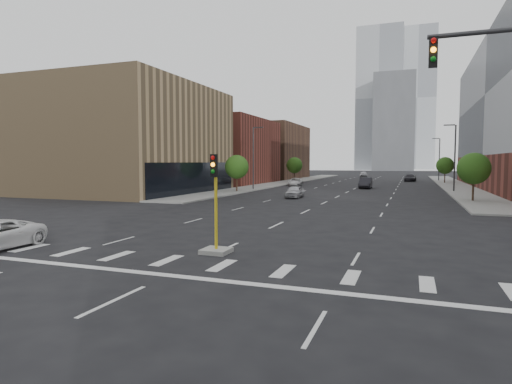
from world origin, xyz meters
The scene contains 22 objects.
ground centered at (0.00, 0.00, 0.00)m, with size 400.00×400.00×0.00m, color black.
sidewalk_left_far centered at (-15.00, 74.00, 0.07)m, with size 5.00×92.00×0.15m, color gray.
sidewalk_right_far centered at (15.00, 74.00, 0.07)m, with size 5.00×92.00×0.15m, color gray.
building_left_mid centered at (-27.50, 40.00, 7.00)m, with size 20.00×24.00×14.00m, color #977B55.
building_left_far_a centered at (-27.50, 66.00, 6.00)m, with size 20.00×22.00×12.00m, color brown.
building_left_far_b centered at (-27.50, 92.00, 6.50)m, with size 20.00×24.00×13.00m, color brown.
tower_left centered at (-8.00, 220.00, 35.00)m, with size 22.00×22.00×70.00m, color #B2B7BC.
tower_right centered at (10.00, 260.00, 40.00)m, with size 20.00×20.00×80.00m, color #B2B7BC.
tower_mid centered at (0.00, 200.00, 22.00)m, with size 18.00×18.00×44.00m, color slate.
median_traffic_signal centered at (0.00, 8.97, 0.97)m, with size 1.20×1.20×4.40m.
streetlight_right_a centered at (13.41, 55.00, 5.01)m, with size 1.60×0.22×9.07m.
streetlight_right_b centered at (13.41, 90.00, 5.01)m, with size 1.60×0.22×9.07m.
streetlight_left centered at (-13.41, 50.00, 5.01)m, with size 1.60×0.22×9.07m.
tree_left_near centered at (-14.00, 45.00, 3.39)m, with size 3.20×3.20×4.85m.
tree_left_far centered at (-14.00, 75.00, 3.39)m, with size 3.20×3.20×4.85m.
tree_right_near centered at (14.00, 40.00, 3.39)m, with size 3.20×3.20×4.85m.
tree_right_far centered at (14.00, 80.00, 3.39)m, with size 3.20×3.20×4.85m.
car_near_left centered at (-4.32, 38.87, 0.69)m, with size 1.63×4.04×1.38m, color #A7A8AC.
car_mid_right centered at (1.50, 59.42, 0.83)m, with size 1.75×5.02×1.65m, color #232228.
car_far_left centered at (-10.50, 62.49, 0.66)m, with size 2.19×4.76×1.32m, color silver.
car_deep_right centered at (7.85, 86.23, 0.77)m, with size 2.16×5.32×1.54m, color black.
car_distant centered at (-3.67, 105.78, 0.82)m, with size 1.95×4.84×1.65m, color #A5A5A9.
Camera 1 is at (8.13, -8.09, 4.07)m, focal length 30.00 mm.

